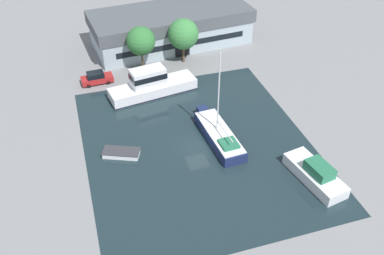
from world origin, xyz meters
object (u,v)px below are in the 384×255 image
Objects in this scene: quay_tree_near_building at (141,41)px; small_dinghy at (121,153)px; sailboat_moored at (219,135)px; motor_cruiser at (151,85)px; cabin_boat at (316,174)px; warehouse_building at (171,27)px; parked_car at (97,78)px; quay_tree_by_water at (183,34)px.

small_dinghy is at bearing -109.13° from quay_tree_near_building.
small_dinghy is (-11.38, 0.54, -0.39)m from sailboat_moored.
cabin_boat is (12.63, -21.19, -0.53)m from motor_cruiser.
warehouse_building is 16.21m from parked_car.
quay_tree_by_water is (0.12, -6.76, 1.75)m from warehouse_building.
motor_cruiser is at bearing -119.85° from warehouse_building.
warehouse_building is 26.14m from sailboat_moored.
quay_tree_by_water is 1.52× the size of small_dinghy.
sailboat_moored reaches higher than parked_car.
quay_tree_by_water is 29.46m from cabin_boat.
motor_cruiser is at bearing -91.63° from quay_tree_near_building.
quay_tree_by_water is at bearing 91.71° from cabin_boat.
quay_tree_near_building reaches higher than cabin_boat.
quay_tree_near_building is at bearing -173.97° from quay_tree_by_water.
sailboat_moored reaches higher than quay_tree_near_building.
parked_car is at bearing -150.57° from warehouse_building.
motor_cruiser is 24.68m from cabin_boat.
small_dinghy is at bearing -0.75° from parked_car.
motor_cruiser reaches higher than small_dinghy.
parked_car is 16.36m from small_dinghy.
warehouse_building is 3.81× the size of quay_tree_by_water.
warehouse_building reaches higher than motor_cruiser.
quay_tree_near_building reaches higher than warehouse_building.
sailboat_moored is at bearing 32.41° from parked_car.
quay_tree_by_water is at bearing 82.32° from sailboat_moored.
warehouse_building is 28.52m from small_dinghy.
motor_cruiser is (-0.19, -6.73, -3.29)m from quay_tree_near_building.
sailboat_moored is 13.00m from motor_cruiser.
quay_tree_near_building is 0.55× the size of motor_cruiser.
warehouse_building reaches higher than cabin_boat.
quay_tree_by_water reaches higher than parked_car.
warehouse_building is 3.34× the size of cabin_boat.
quay_tree_near_building is 30.81m from cabin_boat.
quay_tree_by_water is 14.07m from parked_car.
quay_tree_near_building is 1.52× the size of parked_car.
small_dinghy is 21.16m from cabin_boat.
sailboat_moored is at bearing -69.80° from small_dinghy.
quay_tree_by_water is 19.68m from sailboat_moored.
quay_tree_by_water reaches higher than quay_tree_near_building.
quay_tree_near_building is 19.59m from small_dinghy.
cabin_boat is at bearing -158.15° from motor_cruiser.
cabin_boat is (6.00, -28.60, -3.67)m from quay_tree_by_water.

